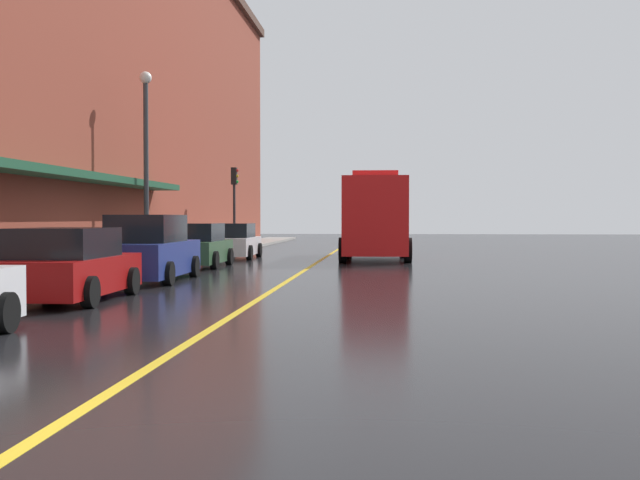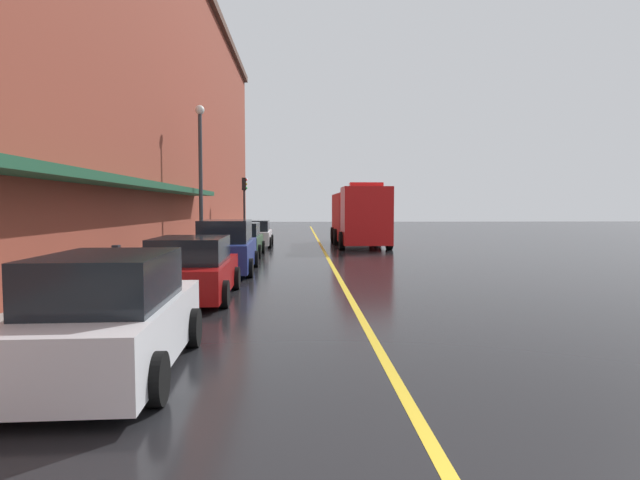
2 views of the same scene
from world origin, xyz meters
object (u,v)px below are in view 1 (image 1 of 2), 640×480
at_px(street_lamp_left, 146,146).
at_px(parked_car_3, 198,247).
at_px(parking_meter_2, 145,239).
at_px(fire_truck, 375,219).
at_px(parking_meter_1, 198,235).
at_px(parked_car_4, 233,242).
at_px(parked_car_1, 68,266).
at_px(parked_car_2, 149,250).
at_px(traffic_light_near, 234,192).

bearing_deg(street_lamp_left, parked_car_3, -1.19).
relative_size(parked_car_3, parking_meter_2, 3.11).
relative_size(fire_truck, parking_meter_1, 6.77).
relative_size(parked_car_4, fire_truck, 0.49).
bearing_deg(fire_truck, parked_car_1, -19.78).
bearing_deg(parking_meter_2, street_lamp_left, 106.14).
height_order(parked_car_4, fire_truck, fire_truck).
xyz_separation_m(parking_meter_2, street_lamp_left, (-0.60, 2.07, 3.34)).
bearing_deg(parked_car_2, parked_car_4, -1.11).
bearing_deg(parked_car_1, parked_car_2, -2.66).
height_order(fire_truck, traffic_light_near, traffic_light_near).
distance_m(parked_car_1, traffic_light_near, 24.93).
xyz_separation_m(parked_car_2, street_lamp_left, (-2.06, 6.31, 3.53)).
height_order(parked_car_1, parking_meter_1, parked_car_1).
distance_m(parking_meter_1, parking_meter_2, 7.39).
relative_size(parked_car_2, parked_car_3, 1.19).
bearing_deg(parked_car_2, street_lamp_left, 16.74).
bearing_deg(fire_truck, parking_meter_2, -42.19).
distance_m(parked_car_4, fire_truck, 6.32).
height_order(parked_car_1, traffic_light_near, traffic_light_near).
xyz_separation_m(parked_car_2, parked_car_3, (-0.13, 6.27, -0.12)).
distance_m(parked_car_1, parking_meter_1, 17.04).
xyz_separation_m(parking_meter_1, parking_meter_2, (0.00, -7.39, 0.00)).
distance_m(parked_car_1, parking_meter_2, 9.70).
height_order(parking_meter_1, street_lamp_left, street_lamp_left).
height_order(parked_car_1, parked_car_3, parked_car_3).
bearing_deg(parked_car_3, parked_car_1, 179.91).
bearing_deg(parked_car_3, parking_meter_1, 13.80).
distance_m(parked_car_2, parking_meter_1, 11.73).
bearing_deg(fire_truck, parked_car_3, -44.39).
bearing_deg(fire_truck, parked_car_4, -85.37).
bearing_deg(parked_car_2, parked_car_3, -0.13).
xyz_separation_m(parking_meter_1, street_lamp_left, (-0.60, -5.32, 3.34)).
bearing_deg(street_lamp_left, parking_meter_2, -73.86).
distance_m(parked_car_3, fire_truck, 9.18).
distance_m(parked_car_4, parking_meter_2, 8.18).
bearing_deg(street_lamp_left, parking_meter_1, 83.56).
bearing_deg(street_lamp_left, parked_car_1, -80.59).
relative_size(parked_car_4, traffic_light_near, 1.02).
distance_m(parked_car_3, traffic_light_near, 13.43).
height_order(parking_meter_1, parking_meter_2, same).
relative_size(parked_car_4, parking_meter_2, 3.29).
distance_m(parking_meter_2, traffic_light_near, 15.33).
height_order(parked_car_3, parked_car_4, parked_car_3).
distance_m(parked_car_2, parked_car_3, 6.28).
relative_size(parking_meter_2, street_lamp_left, 0.19).
xyz_separation_m(parked_car_2, parking_meter_2, (-1.46, 4.24, 0.19)).
relative_size(parking_meter_1, parking_meter_2, 1.00).
relative_size(parked_car_1, street_lamp_left, 0.64).
bearing_deg(traffic_light_near, parked_car_3, -84.50).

